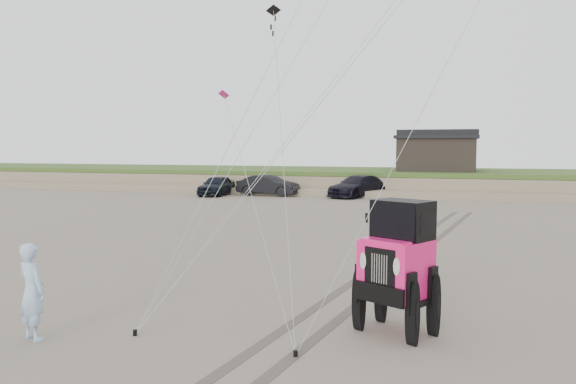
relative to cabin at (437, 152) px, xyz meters
name	(u,v)px	position (x,y,z in m)	size (l,w,h in m)	color
ground	(250,335)	(-2.00, -37.00, -3.24)	(160.00, 160.00, 0.00)	#6B6054
dune_ridge	(412,181)	(-2.00, 0.50, -2.42)	(160.00, 14.25, 1.73)	#7A6B54
cabin	(437,152)	(0.00, 0.00, 0.00)	(6.40, 5.40, 3.35)	black
truck_a	(217,185)	(-15.79, -8.17, -2.49)	(1.77, 4.41, 1.50)	black
truck_b	(268,185)	(-11.99, -7.19, -2.46)	(1.64, 4.71, 1.55)	black
truck_c	(358,186)	(-5.32, -6.36, -2.44)	(2.23, 5.47, 1.59)	black
jeep	(396,281)	(0.74, -36.05, -2.18)	(2.46, 5.70, 2.12)	#FC1B73
man	(32,291)	(-5.89, -38.48, -2.29)	(0.69, 0.45, 1.89)	#82A9C9
stake_main	(135,333)	(-4.14, -37.72, -3.18)	(0.08, 0.08, 0.12)	black
stake_aux	(296,354)	(-0.80, -37.85, -3.18)	(0.08, 0.08, 0.12)	black
tire_tracks	(397,262)	(0.00, -29.00, -3.23)	(5.22, 29.74, 0.01)	#4C443D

